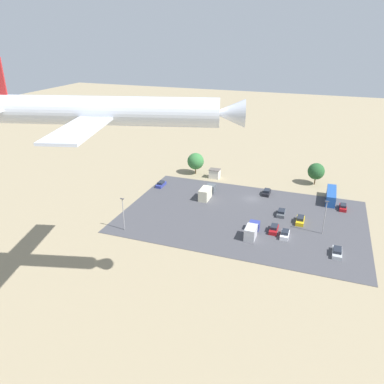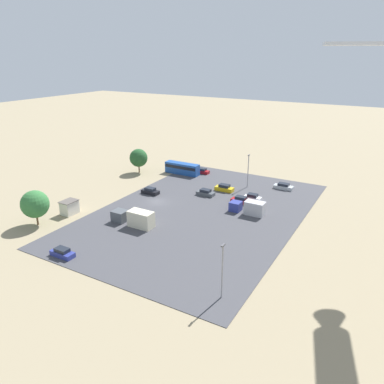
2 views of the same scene
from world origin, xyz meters
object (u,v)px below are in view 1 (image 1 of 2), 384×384
Objects in this scene: parked_car_5 at (274,229)px; parked_truck_1 at (207,192)px; parked_car_1 at (285,234)px; parked_car_6 at (343,207)px; parked_car_3 at (267,192)px; airplane at (111,111)px; parked_car_7 at (300,220)px; parked_truck_0 at (252,231)px; parked_car_0 at (161,184)px; shed_building at (215,174)px; bus at (331,195)px; parked_car_2 at (281,213)px; parked_car_4 at (337,252)px.

parked_car_5 is 24.99m from parked_truck_1.
parked_car_1 is 23.68m from parked_car_6.
airplane is at bearing -105.47° from parked_car_3.
parked_car_5 is 0.95× the size of parked_car_7.
parked_truck_0 is at bearing -88.41° from parked_car_3.
airplane is at bearing 107.79° from parked_car_0.
shed_building is 0.35× the size of bus.
parked_car_2 is 5.59m from parked_car_7.
parked_car_4 is at bearing -18.46° from parked_car_1.
parked_car_3 is 25.03m from parked_truck_0.
parked_car_6 is (-52.07, -1.78, -0.02)m from parked_car_0.
parked_truck_0 reaches higher than parked_car_5.
parked_car_4 is (-37.43, 34.48, -0.79)m from shed_building.
bus is 2.19× the size of parked_car_7.
airplane reaches higher than parked_car_0.
parked_car_3 is (17.49, 1.63, -1.02)m from bus.
bus is 1.34× the size of parked_truck_0.
parked_car_5 is at bearing -76.09° from parked_car_3.
parked_car_3 is 21.85m from parked_car_5.
parked_car_4 is 0.52× the size of parked_truck_1.
parked_car_7 is at bearing 166.83° from parked_car_0.
parked_car_4 is 1.04× the size of parked_car_7.
parked_truck_0 is (4.56, 3.80, 0.66)m from parked_car_5.
parked_car_1 reaches higher than parked_car_2.
parked_car_4 is at bearing 132.67° from parked_car_2.
parked_car_6 is at bearing -178.04° from parked_car_0.
parked_truck_0 is at bearing 137.23° from airplane.
parked_car_4 is 39.93m from parked_truck_1.
shed_building is 0.38× the size of parked_truck_1.
parked_car_7 is at bearing 132.53° from airplane.
parked_car_1 is at bearing 101.60° from parked_car_2.
parked_car_2 is 57.99m from airplane.
airplane is at bearing -117.96° from parked_truck_0.
bus is 5.68m from parked_car_6.
airplane reaches higher than parked_car_6.
parked_car_0 is 0.47× the size of parked_truck_1.
parked_car_5 is at bearing -130.21° from parked_car_6.
parked_car_0 is at bearing 43.21° from shed_building.
parked_car_7 is (-10.71, 14.55, 0.05)m from parked_car_3.
bus is at bearing 135.18° from airplane.
parked_car_6 is (-14.95, -9.03, -0.02)m from parked_car_2.
bus is 1.09× the size of parked_truck_1.
parked_truck_1 reaches higher than parked_car_0.
airplane reaches higher than shed_building.
parked_car_4 reaches higher than parked_car_6.
parked_car_2 is at bearing 140.39° from shed_building.
parked_car_1 is 24.28m from parked_car_3.
parked_car_7 is (-42.07, 9.84, 0.08)m from parked_car_0.
parked_car_3 is at bearing -76.09° from parked_car_5.
parked_car_3 is at bearing 5.33° from bus.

